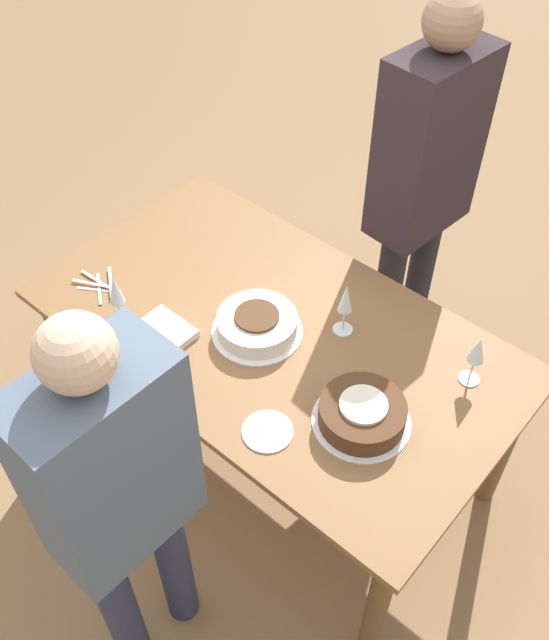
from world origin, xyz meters
The scene contains 12 objects.
ground_plane centered at (0.00, 0.00, 0.00)m, with size 12.00×12.00×0.00m, color #8E6B47.
dining_table centered at (0.00, 0.00, 0.67)m, with size 1.71×0.97×0.77m.
cake_center_white centered at (-0.04, -0.05, 0.81)m, with size 0.32×0.32×0.09m.
cake_front_chocolate centered at (0.46, -0.12, 0.81)m, with size 0.31×0.31×0.09m.
wine_glass_near centered at (0.63, 0.26, 0.90)m, with size 0.07×0.07×0.20m.
wine_glass_far centered at (0.18, 0.16, 0.91)m, with size 0.07×0.07×0.22m.
wine_glass_extra centered at (-0.43, -0.33, 0.92)m, with size 0.06×0.06×0.22m.
dessert_plate_right centered at (0.27, -0.34, 0.77)m, with size 0.16×0.16×0.01m.
fork_pile centered at (-0.63, -0.26, 0.78)m, with size 0.21×0.16×0.01m.
napkin_stack centered at (-0.27, -0.29, 0.78)m, with size 0.19×0.19×0.03m.
person_cutting centered at (0.19, -0.83, 0.96)m, with size 0.23×0.41×1.60m.
person_watching centered at (0.08, 0.75, 1.05)m, with size 0.26×0.42×1.73m.
Camera 1 is at (1.11, -1.27, 2.61)m, focal length 40.00 mm.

